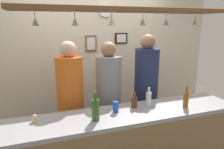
{
  "coord_description": "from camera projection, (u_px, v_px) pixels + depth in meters",
  "views": [
    {
      "loc": [
        -0.87,
        -2.35,
        1.91
      ],
      "look_at": [
        0.0,
        0.1,
        1.28
      ],
      "focal_mm": 34.22,
      "sensor_mm": 36.0,
      "label": 1
    }
  ],
  "objects": [
    {
      "name": "cupcake",
      "position": [
        35.0,
        119.0,
        2.12
      ],
      "size": [
        0.06,
        0.06,
        0.08
      ],
      "color": "beige",
      "rests_on": "bar_counter"
    },
    {
      "name": "picture_frame_crest",
      "position": [
        91.0,
        44.0,
        3.48
      ],
      "size": [
        0.18,
        0.02,
        0.26
      ],
      "color": "brown",
      "rests_on": "back_wall"
    },
    {
      "name": "person_right_navy_shirt",
      "position": [
        146.0,
        83.0,
        3.08
      ],
      "size": [
        0.34,
        0.34,
        1.77
      ],
      "color": "#2D334C",
      "rests_on": "ground_plane"
    },
    {
      "name": "bottle_beer_brown_stubby",
      "position": [
        134.0,
        102.0,
        2.49
      ],
      "size": [
        0.07,
        0.07,
        0.18
      ],
      "color": "#512D14",
      "rests_on": "bar_counter"
    },
    {
      "name": "bottle_soda_clear",
      "position": [
        148.0,
        99.0,
        2.52
      ],
      "size": [
        0.06,
        0.06,
        0.23
      ],
      "color": "silver",
      "rests_on": "bar_counter"
    },
    {
      "name": "wall_clock",
      "position": [
        105.0,
        10.0,
        3.43
      ],
      "size": [
        0.22,
        0.03,
        0.22
      ],
      "primitive_type": "cylinder",
      "rotation": [
        1.57,
        0.0,
        0.0
      ],
      "color": "white",
      "rests_on": "back_wall"
    },
    {
      "name": "person_middle_grey_shirt",
      "position": [
        109.0,
        91.0,
        2.9
      ],
      "size": [
        0.34,
        0.34,
        1.68
      ],
      "color": "#2D334C",
      "rests_on": "ground_plane"
    },
    {
      "name": "back_wall",
      "position": [
        92.0,
        60.0,
        3.59
      ],
      "size": [
        4.4,
        0.06,
        2.6
      ],
      "primitive_type": "cube",
      "color": "beige",
      "rests_on": "ground_plane"
    },
    {
      "name": "drink_can",
      "position": [
        116.0,
        107.0,
        2.36
      ],
      "size": [
        0.07,
        0.07,
        0.12
      ],
      "primitive_type": "cylinder",
      "color": "#1E4CB2",
      "rests_on": "bar_counter"
    },
    {
      "name": "hanging_wineglass_center",
      "position": [
        143.0,
        21.0,
        2.21
      ],
      "size": [
        0.07,
        0.07,
        0.13
      ],
      "color": "silver",
      "rests_on": "overhead_glass_rack"
    },
    {
      "name": "bottle_beer_amber_tall",
      "position": [
        186.0,
        99.0,
        2.48
      ],
      "size": [
        0.06,
        0.06,
        0.26
      ],
      "color": "brown",
      "rests_on": "bar_counter"
    },
    {
      "name": "hanging_wineglass_center_right",
      "position": [
        166.0,
        22.0,
        2.36
      ],
      "size": [
        0.07,
        0.07,
        0.13
      ],
      "color": "silver",
      "rests_on": "overhead_glass_rack"
    },
    {
      "name": "bottle_champagne_green",
      "position": [
        96.0,
        109.0,
        2.14
      ],
      "size": [
        0.08,
        0.08,
        0.3
      ],
      "color": "#2D5623",
      "rests_on": "bar_counter"
    },
    {
      "name": "hanging_wineglass_left",
      "position": [
        75.0,
        21.0,
        1.97
      ],
      "size": [
        0.07,
        0.07,
        0.13
      ],
      "color": "silver",
      "rests_on": "overhead_glass_rack"
    },
    {
      "name": "hanging_wineglass_far_left",
      "position": [
        35.0,
        21.0,
        1.92
      ],
      "size": [
        0.07,
        0.07,
        0.13
      ],
      "color": "silver",
      "rests_on": "overhead_glass_rack"
    },
    {
      "name": "bar_counter",
      "position": [
        131.0,
        145.0,
        2.28
      ],
      "size": [
        2.7,
        0.55,
        0.95
      ],
      "color": "#99999E",
      "rests_on": "ground_plane"
    },
    {
      "name": "hanging_wineglass_right",
      "position": [
        195.0,
        22.0,
        2.48
      ],
      "size": [
        0.07,
        0.07,
        0.13
      ],
      "color": "silver",
      "rests_on": "overhead_glass_rack"
    },
    {
      "name": "overhead_glass_rack",
      "position": [
        125.0,
        10.0,
        2.14
      ],
      "size": [
        2.2,
        0.36,
        0.04
      ],
      "primitive_type": "cube",
      "color": "brown"
    },
    {
      "name": "hanging_wineglass_center_left",
      "position": [
        112.0,
        21.0,
        2.05
      ],
      "size": [
        0.07,
        0.07,
        0.13
      ],
      "color": "silver",
      "rests_on": "overhead_glass_rack"
    },
    {
      "name": "person_left_orange_shirt",
      "position": [
        70.0,
        94.0,
        2.73
      ],
      "size": [
        0.34,
        0.34,
        1.7
      ],
      "color": "#2D334C",
      "rests_on": "ground_plane"
    },
    {
      "name": "picture_frame_upper_small",
      "position": [
        121.0,
        38.0,
        3.63
      ],
      "size": [
        0.22,
        0.02,
        0.18
      ],
      "color": "black",
      "rests_on": "back_wall"
    }
  ]
}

